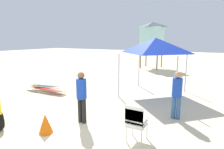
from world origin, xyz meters
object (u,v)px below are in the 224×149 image
object	(u,v)px
stacked_plastic_chairs	(136,120)
traffic_cone_near	(45,124)
lifeguard_near_center	(177,92)
popup_canopy	(155,45)
lifeguard_near_left	(82,94)
surfboard_pile	(46,89)
lifeguard_tower	(152,34)

from	to	relation	value
stacked_plastic_chairs	traffic_cone_near	world-z (taller)	stacked_plastic_chairs
stacked_plastic_chairs	lifeguard_near_center	size ratio (longest dim) A/B	0.63
stacked_plastic_chairs	traffic_cone_near	distance (m)	2.57
lifeguard_near_center	popup_canopy	size ratio (longest dim) A/B	0.59
lifeguard_near_left	lifeguard_near_center	distance (m)	3.13
surfboard_pile	popup_canopy	size ratio (longest dim) A/B	0.96
stacked_plastic_chairs	popup_canopy	bearing A→B (deg)	101.07
surfboard_pile	lifeguard_near_center	distance (m)	6.43
popup_canopy	traffic_cone_near	xyz separation A→B (m)	(-1.54, -5.34, -2.08)
popup_canopy	surfboard_pile	bearing A→B (deg)	-154.52
surfboard_pile	popup_canopy	xyz separation A→B (m)	(4.87, 2.32, 2.18)
stacked_plastic_chairs	lifeguard_tower	xyz separation A→B (m)	(-3.71, 13.07, 2.50)
lifeguard_near_center	popup_canopy	bearing A→B (deg)	121.33
surfboard_pile	lifeguard_near_left	xyz separation A→B (m)	(3.81, -1.95, 0.77)
stacked_plastic_chairs	popup_canopy	size ratio (longest dim) A/B	0.37
traffic_cone_near	popup_canopy	bearing A→B (deg)	73.97
lifeguard_near_left	lifeguard_tower	world-z (taller)	lifeguard_tower
lifeguard_near_center	surfboard_pile	bearing A→B (deg)	178.45
traffic_cone_near	stacked_plastic_chairs	bearing A→B (deg)	18.25
stacked_plastic_chairs	lifeguard_near_left	size ratio (longest dim) A/B	0.61
surfboard_pile	lifeguard_near_left	bearing A→B (deg)	-27.12
lifeguard_near_left	lifeguard_tower	xyz separation A→B (m)	(-1.76, 12.80, 2.15)
surfboard_pile	stacked_plastic_chairs	bearing A→B (deg)	-21.13
surfboard_pile	lifeguard_tower	world-z (taller)	lifeguard_tower
stacked_plastic_chairs	traffic_cone_near	size ratio (longest dim) A/B	1.76
lifeguard_near_left	lifeguard_near_center	size ratio (longest dim) A/B	1.03
lifeguard_tower	popup_canopy	bearing A→B (deg)	-71.68
surfboard_pile	lifeguard_tower	distance (m)	11.42
surfboard_pile	lifeguard_near_center	size ratio (longest dim) A/B	1.61
lifeguard_near_center	popup_canopy	xyz separation A→B (m)	(-1.52, 2.49, 1.44)
lifeguard_near_left	stacked_plastic_chairs	bearing A→B (deg)	-8.03
lifeguard_near_left	traffic_cone_near	distance (m)	1.35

